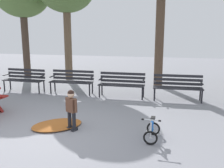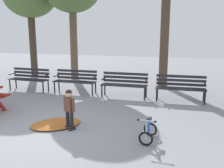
{
  "view_description": "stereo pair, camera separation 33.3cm",
  "coord_description": "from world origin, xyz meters",
  "px_view_note": "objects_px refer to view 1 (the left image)",
  "views": [
    {
      "loc": [
        2.64,
        -4.65,
        2.27
      ],
      "look_at": [
        1.14,
        1.91,
        0.85
      ],
      "focal_mm": 40.21,
      "sensor_mm": 36.0,
      "label": 1
    },
    {
      "loc": [
        2.96,
        -4.57,
        2.27
      ],
      "look_at": [
        1.14,
        1.91,
        0.85
      ],
      "focal_mm": 40.21,
      "sensor_mm": 36.0,
      "label": 2
    }
  ],
  "objects_px": {
    "park_bench_right": "(122,83)",
    "child_standing": "(71,107)",
    "park_bench_far_left": "(25,78)",
    "park_bench_far_right": "(178,85)",
    "kids_bicycle": "(152,131)",
    "park_bench_left": "(72,80)"
  },
  "relations": [
    {
      "from": "park_bench_far_right",
      "to": "kids_bicycle",
      "type": "xyz_separation_m",
      "value": [
        -0.6,
        -3.35,
        -0.31
      ]
    },
    {
      "from": "park_bench_left",
      "to": "park_bench_right",
      "type": "height_order",
      "value": "same"
    },
    {
      "from": "park_bench_left",
      "to": "park_bench_right",
      "type": "relative_size",
      "value": 1.0
    },
    {
      "from": "park_bench_far_right",
      "to": "child_standing",
      "type": "xyz_separation_m",
      "value": [
        -2.47,
        -3.23,
        0.05
      ]
    },
    {
      "from": "kids_bicycle",
      "to": "park_bench_far_right",
      "type": "bearing_deg",
      "value": 79.82
    },
    {
      "from": "park_bench_right",
      "to": "park_bench_far_right",
      "type": "relative_size",
      "value": 0.99
    },
    {
      "from": "park_bench_right",
      "to": "park_bench_far_right",
      "type": "distance_m",
      "value": 1.9
    },
    {
      "from": "park_bench_far_left",
      "to": "park_bench_right",
      "type": "distance_m",
      "value": 3.8
    },
    {
      "from": "park_bench_left",
      "to": "child_standing",
      "type": "xyz_separation_m",
      "value": [
        1.33,
        -3.37,
        0.05
      ]
    },
    {
      "from": "park_bench_left",
      "to": "child_standing",
      "type": "height_order",
      "value": "child_standing"
    },
    {
      "from": "park_bench_far_right",
      "to": "park_bench_right",
      "type": "bearing_deg",
      "value": 179.18
    },
    {
      "from": "park_bench_right",
      "to": "child_standing",
      "type": "relative_size",
      "value": 1.66
    },
    {
      "from": "park_bench_left",
      "to": "park_bench_far_right",
      "type": "bearing_deg",
      "value": -2.08
    },
    {
      "from": "park_bench_far_left",
      "to": "child_standing",
      "type": "height_order",
      "value": "child_standing"
    },
    {
      "from": "child_standing",
      "to": "kids_bicycle",
      "type": "xyz_separation_m",
      "value": [
        1.87,
        -0.13,
        -0.36
      ]
    },
    {
      "from": "park_bench_far_left",
      "to": "park_bench_left",
      "type": "height_order",
      "value": "same"
    },
    {
      "from": "park_bench_far_left",
      "to": "park_bench_far_right",
      "type": "distance_m",
      "value": 5.69
    },
    {
      "from": "park_bench_right",
      "to": "child_standing",
      "type": "height_order",
      "value": "child_standing"
    },
    {
      "from": "park_bench_far_right",
      "to": "child_standing",
      "type": "relative_size",
      "value": 1.67
    },
    {
      "from": "park_bench_far_left",
      "to": "park_bench_far_right",
      "type": "bearing_deg",
      "value": -0.38
    },
    {
      "from": "park_bench_far_left",
      "to": "park_bench_right",
      "type": "relative_size",
      "value": 1.01
    },
    {
      "from": "park_bench_far_left",
      "to": "park_bench_far_right",
      "type": "height_order",
      "value": "same"
    }
  ]
}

